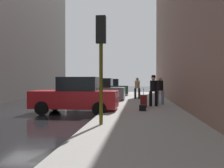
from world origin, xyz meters
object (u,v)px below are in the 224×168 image
Objects in this scene: traffic_light at (101,46)px; rolling_suitcase at (144,101)px; pedestrian_in_jeans at (160,89)px; pedestrian_in_tan_coat at (137,87)px; duffel_bag at (142,108)px; fire_hydrant at (117,99)px; parked_gray_coupe at (97,91)px; pedestrian_with_fedora at (153,89)px; parked_dark_green_sedan at (108,88)px; parked_red_hatchback at (76,96)px.

rolling_suitcase is at bearing 74.85° from traffic_light.
pedestrian_in_jeans is at bearing 71.12° from traffic_light.
duffel_bag is at bearing -87.86° from pedestrian_in_tan_coat.
fire_hydrant is at bearing 118.45° from duffel_bag.
pedestrian_with_fedora is at bearing -46.69° from parked_gray_coupe.
pedestrian_in_jeans is (2.57, 7.52, -1.65)m from traffic_light.
pedestrian_with_fedora is 1.04× the size of pedestrian_in_jeans.
rolling_suitcase is at bearing 87.13° from duffel_bag.
traffic_light is at bearing -108.88° from pedestrian_in_jeans.
parked_gray_coupe is 5.89m from rolling_suitcase.
parked_dark_green_sedan is 1.18× the size of traffic_light.
duffel_bag is (1.43, 3.98, -2.47)m from traffic_light.
traffic_light is at bearing -64.81° from parked_red_hatchback.
pedestrian_with_fedora is 5.81m from pedestrian_in_tan_coat.
pedestrian_with_fedora reaches higher than parked_red_hatchback.
pedestrian_in_tan_coat is at bearing 84.58° from traffic_light.
parked_dark_green_sedan is at bearing 115.55° from pedestrian_in_jeans.
pedestrian_with_fedora reaches higher than pedestrian_in_jeans.
pedestrian_with_fedora is (2.14, -0.50, 0.64)m from fire_hydrant.
traffic_light is at bearing -108.58° from pedestrian_with_fedora.
pedestrian_with_fedora is (3.95, 2.28, 0.29)m from parked_red_hatchback.
parked_red_hatchback is 12.84m from parked_dark_green_sedan.
parked_red_hatchback is at bearing -153.93° from rolling_suitcase.
traffic_light is 2.11× the size of pedestrian_in_tan_coat.
parked_dark_green_sedan is (-0.00, 6.38, 0.00)m from parked_gray_coupe.
pedestrian_in_jeans is at bearing -33.09° from parked_gray_coupe.
pedestrian_in_jeans is (4.43, -9.26, 0.26)m from parked_dark_green_sedan.
pedestrian_in_tan_coat is (2.99, -4.83, 0.26)m from parked_dark_green_sedan.
fire_hydrant is 0.41× the size of pedestrian_in_jeans.
pedestrian_with_fedora is 1.39m from pedestrian_in_jeans.
duffel_bag is at bearing -92.87° from rolling_suitcase.
traffic_light is at bearing -95.42° from pedestrian_in_tan_coat.
parked_dark_green_sedan is 4.09× the size of rolling_suitcase.
parked_red_hatchback is 4.76m from traffic_light.
traffic_light is 6.22m from rolling_suitcase.
parked_red_hatchback is 3.33m from duffel_bag.
rolling_suitcase is (1.51, 5.59, -2.27)m from traffic_light.
pedestrian_in_tan_coat is at bearing 93.40° from rolling_suitcase.
parked_dark_green_sedan is at bearing 106.74° from rolling_suitcase.
parked_dark_green_sedan reaches higher than rolling_suitcase.
fire_hydrant is 2.81m from pedestrian_in_jeans.
parked_red_hatchback is 6.47m from parked_gray_coupe.
pedestrian_with_fedora is at bearing -80.53° from pedestrian_in_tan_coat.
pedestrian_with_fedora is 1.71× the size of rolling_suitcase.
pedestrian_with_fedora is 2.48m from duffel_bag.
parked_dark_green_sedan is 11.70m from rolling_suitcase.
parked_red_hatchback is 1.17× the size of traffic_light.
parked_gray_coupe is 6.38m from parked_dark_green_sedan.
pedestrian_with_fedora reaches higher than fire_hydrant.
parked_dark_green_sedan is 16.99m from traffic_light.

